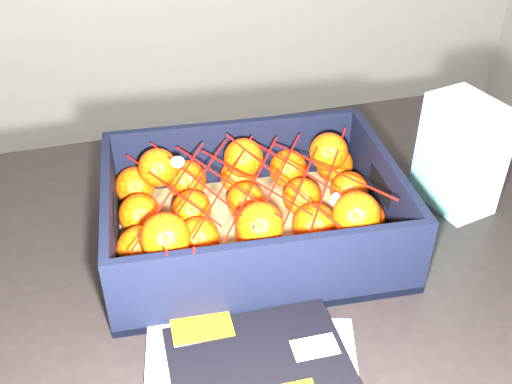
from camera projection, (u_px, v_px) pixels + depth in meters
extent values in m
cube|color=black|center=(209.00, 273.00, 0.88)|extent=(1.27, 0.90, 0.04)
cylinder|color=black|center=(421.00, 259.00, 1.46)|extent=(0.06, 0.06, 0.71)
cube|color=orange|center=(201.00, 324.00, 0.75)|extent=(0.08, 0.06, 0.00)
cube|color=white|center=(315.00, 347.00, 0.72)|extent=(0.06, 0.03, 0.00)
cube|color=olive|center=(252.00, 236.00, 0.91)|extent=(0.42, 0.31, 0.01)
cube|color=black|center=(235.00, 154.00, 0.99)|extent=(0.42, 0.01, 0.12)
cube|color=black|center=(274.00, 278.00, 0.75)|extent=(0.42, 0.01, 0.12)
cube|color=black|center=(111.00, 224.00, 0.84)|extent=(0.01, 0.29, 0.12)
cube|color=black|center=(383.00, 192.00, 0.91)|extent=(0.01, 0.29, 0.12)
sphere|color=#E53C04|center=(143.00, 286.00, 0.77)|extent=(0.06, 0.06, 0.06)
sphere|color=#E53C04|center=(140.00, 249.00, 0.83)|extent=(0.07, 0.07, 0.07)
sphere|color=#E53C04|center=(140.00, 215.00, 0.89)|extent=(0.06, 0.06, 0.06)
sphere|color=#E53C04|center=(135.00, 186.00, 0.95)|extent=(0.06, 0.06, 0.06)
sphere|color=#E53C04|center=(204.00, 278.00, 0.78)|extent=(0.06, 0.06, 0.06)
sphere|color=#E53C04|center=(198.00, 239.00, 0.84)|extent=(0.06, 0.06, 0.06)
sphere|color=#E53C04|center=(192.00, 209.00, 0.90)|extent=(0.06, 0.06, 0.06)
sphere|color=#E53C04|center=(186.00, 180.00, 0.96)|extent=(0.06, 0.06, 0.06)
sphere|color=#E53C04|center=(269.00, 269.00, 0.79)|extent=(0.07, 0.07, 0.07)
sphere|color=#E53C04|center=(256.00, 234.00, 0.85)|extent=(0.06, 0.06, 0.06)
sphere|color=#E53C04|center=(246.00, 201.00, 0.92)|extent=(0.06, 0.06, 0.06)
sphere|color=#E53C04|center=(238.00, 176.00, 0.97)|extent=(0.06, 0.06, 0.06)
sphere|color=#E53C04|center=(329.00, 259.00, 0.81)|extent=(0.06, 0.06, 0.06)
sphere|color=#E53C04|center=(315.00, 225.00, 0.87)|extent=(0.07, 0.07, 0.07)
sphere|color=#E53C04|center=(302.00, 197.00, 0.93)|extent=(0.06, 0.06, 0.06)
sphere|color=#E53C04|center=(288.00, 168.00, 0.99)|extent=(0.06, 0.06, 0.06)
sphere|color=#E53C04|center=(385.00, 251.00, 0.82)|extent=(0.07, 0.07, 0.07)
sphere|color=#E53C04|center=(363.00, 218.00, 0.88)|extent=(0.06, 0.06, 0.06)
sphere|color=#E53C04|center=(349.00, 190.00, 0.94)|extent=(0.06, 0.06, 0.06)
sphere|color=#E53C04|center=(335.00, 164.00, 1.00)|extent=(0.06, 0.06, 0.06)
sphere|color=#E53C04|center=(165.00, 238.00, 0.77)|extent=(0.07, 0.07, 0.07)
sphere|color=#E53C04|center=(158.00, 168.00, 0.90)|extent=(0.06, 0.06, 0.06)
sphere|color=#E53C04|center=(260.00, 226.00, 0.79)|extent=(0.06, 0.06, 0.06)
sphere|color=#E53C04|center=(244.00, 158.00, 0.93)|extent=(0.06, 0.06, 0.06)
sphere|color=#E53C04|center=(357.00, 215.00, 0.81)|extent=(0.07, 0.07, 0.07)
sphere|color=#E53C04|center=(329.00, 152.00, 0.94)|extent=(0.06, 0.06, 0.06)
cylinder|color=red|center=(170.00, 188.00, 0.84)|extent=(0.12, 0.22, 0.02)
cylinder|color=red|center=(197.00, 180.00, 0.84)|extent=(0.12, 0.22, 0.01)
cylinder|color=red|center=(224.00, 179.00, 0.84)|extent=(0.12, 0.22, 0.01)
cylinder|color=red|center=(252.00, 180.00, 0.84)|extent=(0.12, 0.22, 0.02)
cylinder|color=red|center=(279.00, 177.00, 0.85)|extent=(0.12, 0.22, 0.03)
cylinder|color=red|center=(303.00, 172.00, 0.87)|extent=(0.12, 0.22, 0.01)
cylinder|color=red|center=(331.00, 169.00, 0.86)|extent=(0.12, 0.22, 0.03)
cylinder|color=red|center=(171.00, 192.00, 0.82)|extent=(0.12, 0.22, 0.02)
cylinder|color=red|center=(197.00, 184.00, 0.84)|extent=(0.12, 0.22, 0.01)
cylinder|color=red|center=(225.00, 182.00, 0.83)|extent=(0.12, 0.22, 0.01)
cylinder|color=red|center=(253.00, 184.00, 0.84)|extent=(0.12, 0.22, 0.01)
cylinder|color=red|center=(279.00, 176.00, 0.85)|extent=(0.12, 0.22, 0.00)
cylinder|color=red|center=(305.00, 175.00, 0.85)|extent=(0.12, 0.22, 0.00)
cylinder|color=red|center=(330.00, 174.00, 0.87)|extent=(0.12, 0.22, 0.02)
cylinder|color=red|center=(168.00, 267.00, 0.72)|extent=(0.00, 0.03, 0.09)
cylinder|color=red|center=(193.00, 264.00, 0.73)|extent=(0.01, 0.04, 0.08)
cube|color=white|center=(461.00, 154.00, 0.94)|extent=(0.11, 0.14, 0.18)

